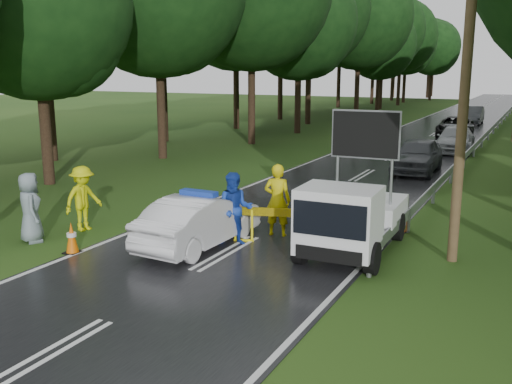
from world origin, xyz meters
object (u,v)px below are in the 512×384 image
Objects in this scene: civilian at (235,209)px; queue_car_first at (417,155)px; queue_car_second at (455,139)px; work_truck at (351,217)px; queue_car_fourth at (472,115)px; queue_car_third at (455,127)px; police_sedan at (199,221)px; barrier at (277,217)px; officer at (277,200)px.

queue_car_first is (2.09, 13.24, -0.21)m from civilian.
civilian is at bearing -100.65° from queue_car_second.
work_truck is at bearing -87.28° from queue_car_first.
civilian is 0.41× the size of queue_car_second.
queue_car_fourth is at bearing 63.11° from civilian.
queue_car_second is (2.67, 20.80, -0.28)m from civilian.
queue_car_third is (-0.46, 15.10, -0.09)m from queue_car_first.
civilian reaches higher than queue_car_fourth.
work_truck is at bearing -160.07° from police_sedan.
queue_car_third is at bearing 94.61° from queue_car_second.
barrier is at bearing 179.96° from work_truck.
queue_car_second is at bearing 67.42° from barrier.
queue_car_fourth reaches higher than queue_car_third.
queue_car_third is 1.09× the size of queue_car_fourth.
officer reaches higher than civilian.
queue_car_fourth is at bearing -91.51° from police_sedan.
officer is at bearing 97.02° from barrier.
police_sedan is at bearing -94.27° from queue_car_fourth.
barrier is at bearing -94.52° from queue_car_third.
officer reaches higher than barrier.
barrier is 1.15m from civilian.
work_truck is at bearing -15.94° from barrier.
officer reaches higher than police_sedan.
work_truck is 12.63m from queue_car_first.
queue_car_second is at bearing -97.19° from police_sedan.
police_sedan is 0.92× the size of queue_car_first.
police_sedan is 0.99m from civilian.
queue_car_third is (2.38, 28.91, -0.01)m from police_sedan.
queue_car_first is 0.93× the size of queue_car_third.
police_sedan is at bearing -163.84° from work_truck.
officer is at bearing -92.25° from queue_car_fourth.
civilian is 28.39m from queue_car_third.
barrier is 0.46× the size of queue_car_third.
work_truck is 3.03m from civilian.
civilian is (-0.66, -1.24, -0.05)m from officer.
work_truck is at bearing -88.74° from queue_car_fourth.
work_truck is 2.18× the size of officer.
queue_car_first is (1.13, 12.66, 0.03)m from barrier.
queue_car_third is 10.09m from queue_car_fourth.
queue_car_third is at bearing 90.51° from queue_car_first.
work_truck is 2.01m from barrier.
police_sedan is 3.92m from work_truck.
queue_car_first is 7.58m from queue_car_second.
work_truck reaches higher than barrier.
queue_car_fourth is at bearing 90.25° from work_truck.
work_truck is 0.91× the size of queue_car_third.
queue_car_first is at bearing -89.69° from queue_car_fourth.
queue_car_fourth is at bearing 90.20° from queue_car_second.
civilian is at bearing -141.50° from police_sedan.
queue_car_first is at bearing -99.72° from police_sedan.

